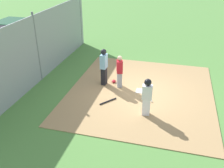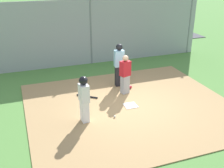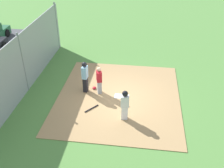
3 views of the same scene
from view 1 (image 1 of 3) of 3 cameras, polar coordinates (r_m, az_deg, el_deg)
The scene contains 12 objects.
ground_plane at distance 11.63m, azimuth 6.55°, elevation -1.76°, with size 140.00×140.00×0.00m, color #51843D.
dirt_infield at distance 11.62m, azimuth 6.55°, elevation -1.69°, with size 7.20×6.40×0.03m, color #A88456.
home_plate at distance 11.61m, azimuth 6.56°, elevation -1.59°, with size 0.44×0.44×0.02m, color white.
catcher at distance 11.61m, azimuth 1.72°, elevation 2.95°, with size 0.44×0.36×1.54m.
umpire at distance 11.77m, azimuth -1.86°, elevation 4.07°, with size 0.40×0.29×1.78m.
runner at distance 9.59m, azimuth 7.94°, elevation -2.52°, with size 0.29×0.40×1.55m.
baseball_bat at distance 10.73m, azimuth -0.91°, elevation -3.92°, with size 0.06×0.06×0.86m, color black.
catcher_mask at distance 12.30m, azimuth 0.41°, elevation 0.64°, with size 0.24×0.20×0.12m, color #B21923.
baseball at distance 10.84m, azimuth 8.99°, elevation -3.89°, with size 0.07×0.07×0.07m, color white.
backstop_fence at distance 12.58m, azimuth -16.59°, elevation 7.59°, with size 12.00×0.10×3.35m.
parked_car_green at distance 20.52m, azimuth -21.90°, elevation 11.38°, with size 4.21×1.89×1.28m.
parked_car_dark at distance 18.05m, azimuth -23.67°, elevation 9.02°, with size 4.25×1.98×1.28m.
Camera 1 is at (10.08, 1.29, 5.66)m, focal length 40.32 mm.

